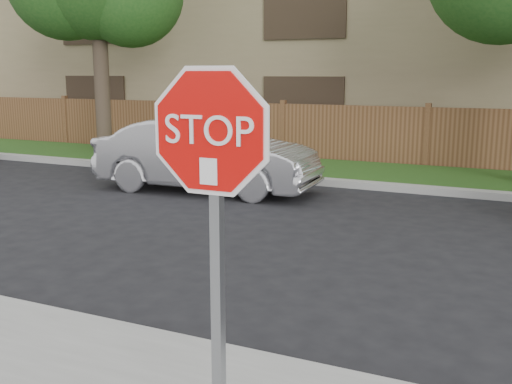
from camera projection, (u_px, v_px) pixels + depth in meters
The scene contains 7 objects.
ground at pixel (209, 350), 5.42m from camera, with size 90.00×90.00×0.00m, color black.
far_curb at pixel (399, 188), 12.65m from camera, with size 70.00×0.30×0.15m, color gray.
grass_strip at pixel (413, 176), 14.12m from camera, with size 70.00×3.00×0.12m, color #1E4714.
fence at pixel (427, 138), 15.39m from camera, with size 70.00×0.12×1.60m, color #4F321C.
apartment_building at pixel (460, 40), 19.83m from camera, with size 35.20×9.20×7.20m.
stop_sign at pixel (213, 188), 3.38m from camera, with size 1.01×0.13×2.55m.
sedan_left at pixel (206, 155), 12.53m from camera, with size 1.64×4.69×1.54m, color silver.
Camera 1 is at (2.51, -4.38, 2.47)m, focal length 42.00 mm.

